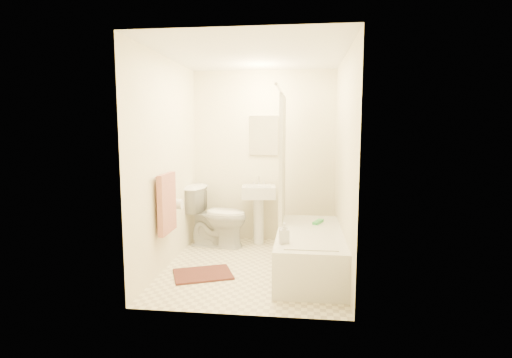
# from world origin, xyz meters

# --- Properties ---
(floor) EXTENTS (2.40, 2.40, 0.00)m
(floor) POSITION_xyz_m (0.00, 0.00, 0.00)
(floor) COLOR beige
(floor) RESTS_ON ground
(ceiling) EXTENTS (2.40, 2.40, 0.00)m
(ceiling) POSITION_xyz_m (0.00, 0.00, 2.40)
(ceiling) COLOR white
(ceiling) RESTS_ON ground
(wall_back) EXTENTS (2.00, 0.02, 2.40)m
(wall_back) POSITION_xyz_m (0.00, 1.20, 1.20)
(wall_back) COLOR beige
(wall_back) RESTS_ON ground
(wall_left) EXTENTS (0.02, 2.40, 2.40)m
(wall_left) POSITION_xyz_m (-1.00, 0.00, 1.20)
(wall_left) COLOR beige
(wall_left) RESTS_ON ground
(wall_right) EXTENTS (0.02, 2.40, 2.40)m
(wall_right) POSITION_xyz_m (1.00, 0.00, 1.20)
(wall_right) COLOR beige
(wall_right) RESTS_ON ground
(mirror) EXTENTS (0.40, 0.03, 0.55)m
(mirror) POSITION_xyz_m (0.00, 1.18, 1.50)
(mirror) COLOR white
(mirror) RESTS_ON wall_back
(curtain_rod) EXTENTS (0.03, 1.70, 0.03)m
(curtain_rod) POSITION_xyz_m (0.30, 0.10, 2.00)
(curtain_rod) COLOR silver
(curtain_rod) RESTS_ON wall_back
(shower_curtain) EXTENTS (0.04, 0.80, 1.55)m
(shower_curtain) POSITION_xyz_m (0.30, 0.50, 1.22)
(shower_curtain) COLOR silver
(shower_curtain) RESTS_ON curtain_rod
(towel_bar) EXTENTS (0.02, 0.60, 0.02)m
(towel_bar) POSITION_xyz_m (-0.96, -0.25, 1.10)
(towel_bar) COLOR silver
(towel_bar) RESTS_ON wall_left
(towel) EXTENTS (0.06, 0.45, 0.66)m
(towel) POSITION_xyz_m (-0.93, -0.25, 0.78)
(towel) COLOR #CC7266
(towel) RESTS_ON towel_bar
(toilet_paper) EXTENTS (0.11, 0.12, 0.12)m
(toilet_paper) POSITION_xyz_m (-0.93, 0.12, 0.70)
(toilet_paper) COLOR white
(toilet_paper) RESTS_ON wall_left
(toilet) EXTENTS (0.89, 0.59, 0.82)m
(toilet) POSITION_xyz_m (-0.60, 0.80, 0.41)
(toilet) COLOR silver
(toilet) RESTS_ON floor
(sink) EXTENTS (0.49, 0.41, 0.89)m
(sink) POSITION_xyz_m (-0.05, 0.95, 0.44)
(sink) COLOR silver
(sink) RESTS_ON floor
(bathtub) EXTENTS (0.72, 1.64, 0.46)m
(bathtub) POSITION_xyz_m (0.64, -0.06, 0.23)
(bathtub) COLOR silver
(bathtub) RESTS_ON floor
(bath_mat) EXTENTS (0.75, 0.66, 0.02)m
(bath_mat) POSITION_xyz_m (-0.52, -0.32, 0.01)
(bath_mat) COLOR #492B1D
(bath_mat) RESTS_ON floor
(soap_bottle) EXTENTS (0.11, 0.11, 0.21)m
(soap_bottle) POSITION_xyz_m (0.38, -0.56, 0.57)
(soap_bottle) COLOR white
(soap_bottle) RESTS_ON bathtub
(scrub_brush) EXTENTS (0.14, 0.23, 0.04)m
(scrub_brush) POSITION_xyz_m (0.74, 0.29, 0.48)
(scrub_brush) COLOR green
(scrub_brush) RESTS_ON bathtub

